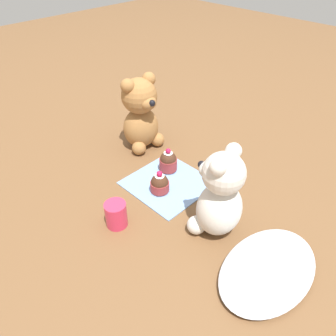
{
  "coord_description": "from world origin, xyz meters",
  "views": [
    {
      "loc": [
        0.5,
        0.5,
        0.61
      ],
      "look_at": [
        0.0,
        0.0,
        0.06
      ],
      "focal_mm": 35.0,
      "sensor_mm": 36.0,
      "label": 1
    }
  ],
  "objects_px": {
    "cupcake_near_tan_bear": "(168,161)",
    "teddy_bear_cream": "(219,196)",
    "cupcake_near_cream_bear": "(160,184)",
    "juice_glass": "(116,214)",
    "teddy_bear_tan": "(141,114)"
  },
  "relations": [
    {
      "from": "cupcake_near_tan_bear",
      "to": "teddy_bear_cream",
      "type": "bearing_deg",
      "value": 71.82
    },
    {
      "from": "cupcake_near_cream_bear",
      "to": "juice_glass",
      "type": "xyz_separation_m",
      "value": [
        0.16,
        0.01,
        0.0
      ]
    },
    {
      "from": "teddy_bear_tan",
      "to": "juice_glass",
      "type": "distance_m",
      "value": 0.36
    },
    {
      "from": "teddy_bear_tan",
      "to": "cupcake_near_cream_bear",
      "type": "xyz_separation_m",
      "value": [
        0.12,
        0.21,
        -0.09
      ]
    },
    {
      "from": "teddy_bear_cream",
      "to": "teddy_bear_tan",
      "type": "relative_size",
      "value": 0.95
    },
    {
      "from": "teddy_bear_tan",
      "to": "cupcake_near_tan_bear",
      "type": "distance_m",
      "value": 0.18
    },
    {
      "from": "cupcake_near_cream_bear",
      "to": "cupcake_near_tan_bear",
      "type": "bearing_deg",
      "value": -148.93
    },
    {
      "from": "juice_glass",
      "to": "cupcake_near_tan_bear",
      "type": "bearing_deg",
      "value": -165.6
    },
    {
      "from": "teddy_bear_cream",
      "to": "cupcake_near_tan_bear",
      "type": "distance_m",
      "value": 0.26
    },
    {
      "from": "teddy_bear_tan",
      "to": "cupcake_near_tan_bear",
      "type": "bearing_deg",
      "value": -98.36
    },
    {
      "from": "teddy_bear_tan",
      "to": "cupcake_near_cream_bear",
      "type": "relative_size",
      "value": 3.7
    },
    {
      "from": "cupcake_near_tan_bear",
      "to": "juice_glass",
      "type": "height_order",
      "value": "cupcake_near_tan_bear"
    },
    {
      "from": "teddy_bear_cream",
      "to": "juice_glass",
      "type": "distance_m",
      "value": 0.25
    },
    {
      "from": "teddy_bear_tan",
      "to": "cupcake_near_tan_bear",
      "type": "relative_size",
      "value": 3.3
    },
    {
      "from": "teddy_bear_cream",
      "to": "teddy_bear_tan",
      "type": "height_order",
      "value": "teddy_bear_tan"
    }
  ]
}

